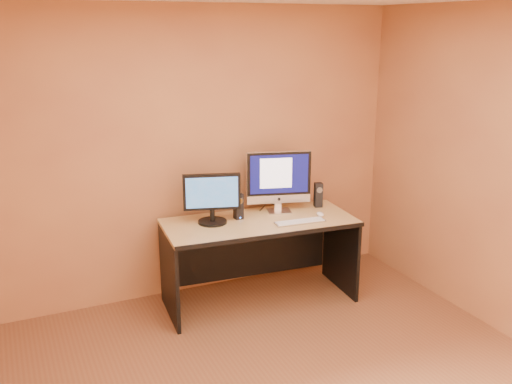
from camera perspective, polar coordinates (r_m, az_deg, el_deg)
walls at (r=3.37m, az=4.31°, el=-2.92°), size 4.00×4.00×2.60m
desk at (r=5.12m, az=0.35°, el=-6.96°), size 1.72×0.86×0.77m
imac at (r=5.15m, az=2.35°, el=1.05°), size 0.63×0.37×0.57m
second_monitor at (r=4.88m, az=-4.43°, el=-0.68°), size 0.55×0.38×0.44m
speaker_left at (r=5.01m, az=-1.77°, el=-1.43°), size 0.07×0.08×0.23m
speaker_right at (r=5.37m, az=6.25°, el=-0.29°), size 0.09×0.09×0.23m
keyboard at (r=4.95m, az=4.43°, el=-2.98°), size 0.46×0.16×0.02m
mouse at (r=5.13m, az=6.44°, el=-2.22°), size 0.08×0.12×0.04m
cable_a at (r=5.38m, az=2.16°, el=-1.41°), size 0.05×0.23×0.01m
cable_b at (r=5.32m, az=0.67°, el=-1.59°), size 0.13×0.15×0.01m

